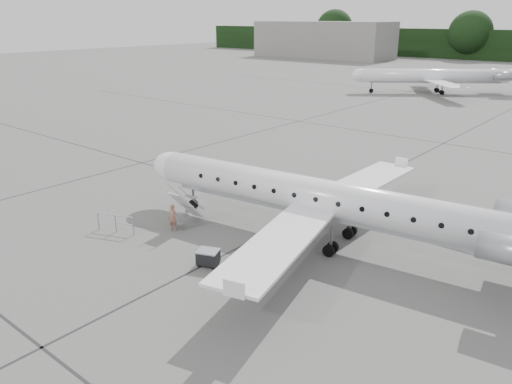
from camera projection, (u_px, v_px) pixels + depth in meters
The scene contains 8 objects.
ground at pixel (323, 271), 23.24m from camera, with size 320.00×320.00×0.00m, color slate.
terminal_building at pixel (323, 40), 143.64m from camera, with size 40.00×14.00×10.00m, color slate.
main_regional_jet at pixel (327, 181), 25.17m from camera, with size 26.22×18.88×6.72m, color white, non-canonical shape.
airstair at pixel (187, 206), 28.21m from camera, with size 0.85×2.08×2.11m, color white, non-canonical shape.
passenger at pixel (173, 218), 27.36m from camera, with size 0.55×0.36×1.52m, color #9A6654.
safety_railing at pixel (116, 224), 27.25m from camera, with size 2.20×0.08×1.00m, color gray, non-canonical shape.
baggage_cart at pixel (208, 257), 23.61m from camera, with size 0.97×0.78×0.84m, color black, non-canonical shape.
bg_regional_left at pixel (435, 69), 76.09m from camera, with size 28.08×20.22×7.37m, color white, non-canonical shape.
Camera 1 is at (10.79, -17.95, 11.17)m, focal length 35.00 mm.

